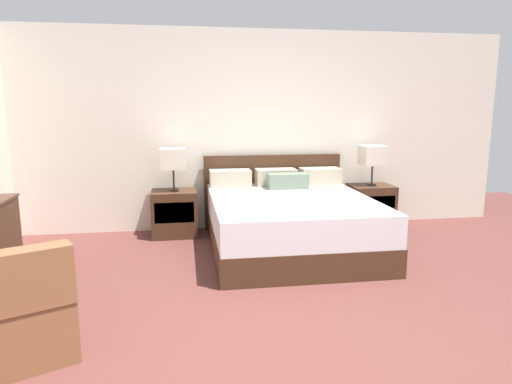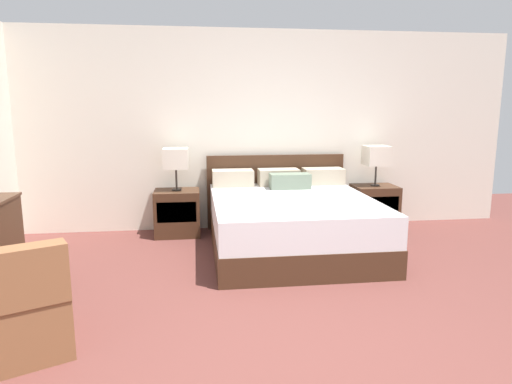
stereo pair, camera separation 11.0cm
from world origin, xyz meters
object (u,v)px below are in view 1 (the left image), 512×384
object	(u,v)px
nightstand_right	(371,206)
armchair_by_window	(10,316)
bed	(289,220)
table_lamp_right	(373,156)
nightstand_left	(175,213)
table_lamp_left	(173,159)

from	to	relation	value
nightstand_right	armchair_by_window	distance (m)	4.40
armchair_by_window	bed	bearing A→B (deg)	41.12
bed	table_lamp_right	size ratio (longest dim) A/B	4.00
nightstand_left	table_lamp_right	bearing A→B (deg)	0.03
table_lamp_right	bed	bearing A→B (deg)	-149.82
table_lamp_left	bed	bearing A→B (deg)	-30.15
nightstand_right	table_lamp_right	size ratio (longest dim) A/B	1.09
nightstand_right	table_lamp_left	distance (m)	2.61
nightstand_left	nightstand_right	xyz separation A→B (m)	(2.53, 0.00, 0.00)
table_lamp_left	armchair_by_window	size ratio (longest dim) A/B	0.56
bed	armchair_by_window	distance (m)	2.96
nightstand_left	nightstand_right	distance (m)	2.53
nightstand_left	nightstand_right	size ratio (longest dim) A/B	1.00
bed	nightstand_right	xyz separation A→B (m)	(1.26, 0.73, -0.04)
nightstand_left	table_lamp_right	xyz separation A→B (m)	(2.53, 0.00, 0.66)
bed	nightstand_left	world-z (taller)	bed
nightstand_right	armchair_by_window	size ratio (longest dim) A/B	0.61
bed	table_lamp_left	bearing A→B (deg)	149.85
table_lamp_left	nightstand_left	bearing A→B (deg)	-90.00
nightstand_right	armchair_by_window	xyz separation A→B (m)	(-3.49, -2.68, 0.00)
bed	armchair_by_window	xyz separation A→B (m)	(-2.23, -1.94, -0.04)
table_lamp_right	armchair_by_window	world-z (taller)	table_lamp_right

